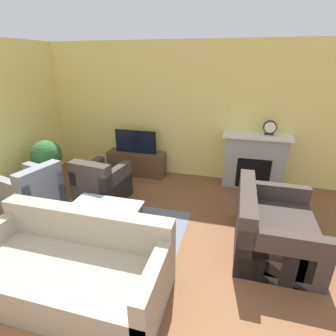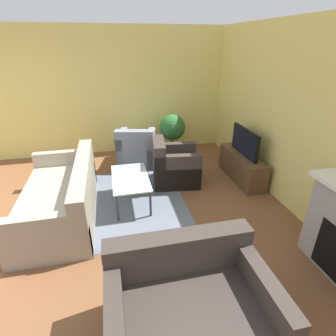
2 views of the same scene
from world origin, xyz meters
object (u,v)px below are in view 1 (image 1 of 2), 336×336
coffee_table (105,209)px  armchair_accent (102,186)px  armchair_by_window (31,193)px  couch_sectional (72,269)px  tv (136,142)px  mantel_clock (270,128)px  couch_loveseat (271,229)px  potted_plant (47,158)px

coffee_table → armchair_accent: bearing=121.2°
armchair_by_window → coffee_table: bearing=92.5°
couch_sectional → coffee_table: bearing=98.0°
couch_sectional → coffee_table: 1.04m
tv → mantel_clock: size_ratio=3.33×
tv → mantel_clock: (2.62, 0.06, 0.46)m
armchair_by_window → mantel_clock: 4.32m
couch_loveseat → mantel_clock: mantel_clock is taller
armchair_by_window → mantel_clock: mantel_clock is taller
couch_loveseat → potted_plant: potted_plant is taller
couch_loveseat → armchair_by_window: size_ratio=1.36×
tv → couch_loveseat: tv is taller
couch_sectional → potted_plant: bearing=132.2°
mantel_clock → couch_loveseat: bearing=-90.3°
tv → potted_plant: (-1.44, -1.00, -0.16)m
couch_loveseat → potted_plant: bearing=78.5°
potted_plant → mantel_clock: mantel_clock is taller
armchair_accent → mantel_clock: (2.77, 1.34, 0.90)m
armchair_by_window → coffee_table: 1.52m
couch_loveseat → mantel_clock: (0.01, 1.89, 0.91)m
couch_sectional → armchair_by_window: bearing=141.8°
armchair_by_window → mantel_clock: (3.77, 1.91, 0.90)m
armchair_by_window → coffee_table: armchair_by_window is taller
mantel_clock → couch_sectional: bearing=-123.6°
potted_plant → couch_loveseat: bearing=-11.5°
couch_sectional → coffee_table: couch_sectional is taller
armchair_by_window → coffee_table: (1.50, -0.27, 0.10)m
couch_loveseat → armchair_by_window: same height
couch_loveseat → armchair_by_window: 3.76m
coffee_table → couch_loveseat: bearing=7.2°
couch_sectional → mantel_clock: bearing=56.4°
tv → armchair_accent: bearing=-96.6°
armchair_by_window → mantel_clock: size_ratio=3.73×
couch_sectional → couch_loveseat: size_ratio=1.51×
armchair_by_window → potted_plant: (-0.30, 0.85, 0.29)m
couch_loveseat → potted_plant: (-4.05, 0.83, 0.30)m
couch_loveseat → couch_sectional: bearing=121.7°
armchair_accent → coffee_table: armchair_accent is taller
tv → coffee_table: tv is taller
armchair_accent → potted_plant: size_ratio=0.96×
armchair_by_window → couch_loveseat: bearing=102.9°
armchair_accent → coffee_table: 0.97m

